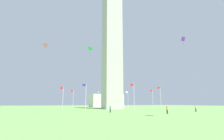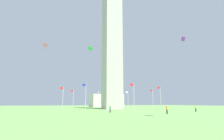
% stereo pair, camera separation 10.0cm
% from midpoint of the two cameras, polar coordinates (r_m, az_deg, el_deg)
% --- Properties ---
extents(ground_plane, '(260.00, 260.00, 0.00)m').
position_cam_midpoint_polar(ground_plane, '(65.33, -0.04, -12.60)').
color(ground_plane, '#609347').
extents(obelisk_monument, '(6.39, 6.39, 58.13)m').
position_cam_midpoint_polar(obelisk_monument, '(70.68, -0.04, 11.66)').
color(obelisk_monument, '#B7B2A8').
rests_on(obelisk_monument, ground).
extents(flagpole_n, '(1.12, 0.14, 7.58)m').
position_cam_midpoint_polar(flagpole_n, '(61.49, -15.78, -8.42)').
color(flagpole_n, silver).
rests_on(flagpole_n, ground).
extents(flagpole_ne, '(1.12, 0.14, 7.58)m').
position_cam_midpoint_polar(flagpole_ne, '(49.95, -8.63, -8.24)').
color(flagpole_ne, silver).
rests_on(flagpole_ne, ground).
extents(flagpole_e, '(1.12, 0.14, 7.58)m').
position_cam_midpoint_polar(flagpole_e, '(49.26, 7.05, -8.24)').
color(flagpole_e, silver).
rests_on(flagpole_e, ground).
extents(flagpole_se, '(1.12, 0.14, 7.58)m').
position_cam_midpoint_polar(flagpole_se, '(60.12, 15.42, -8.40)').
color(flagpole_se, silver).
rests_on(flagpole_se, ground).
extents(flagpole_s, '(1.12, 0.14, 7.58)m').
position_cam_midpoint_polar(flagpole_s, '(73.24, 13.03, -8.88)').
color(flagpole_s, silver).
rests_on(flagpole_s, ground).
extents(flagpole_sw, '(1.12, 0.14, 7.58)m').
position_cam_midpoint_polar(flagpole_sw, '(81.55, 5.13, -9.28)').
color(flagpole_sw, silver).
rests_on(flagpole_sw, ground).
extents(flagpole_w, '(1.12, 0.14, 7.58)m').
position_cam_midpoint_polar(flagpole_w, '(81.97, -4.40, -9.30)').
color(flagpole_w, silver).
rests_on(flagpole_w, ground).
extents(flagpole_nw, '(1.12, 0.14, 7.58)m').
position_cam_midpoint_polar(flagpole_nw, '(74.37, -12.60, -8.92)').
color(flagpole_nw, silver).
rests_on(flagpole_nw, ground).
extents(person_yellow_shirt, '(0.32, 0.32, 1.72)m').
position_cam_midpoint_polar(person_yellow_shirt, '(48.90, 25.51, -11.16)').
color(person_yellow_shirt, '#2D2D38').
rests_on(person_yellow_shirt, ground).
extents(person_orange_shirt, '(0.32, 0.32, 1.71)m').
position_cam_midpoint_polar(person_orange_shirt, '(36.97, 17.42, -12.15)').
color(person_orange_shirt, '#2D2D38').
rests_on(person_orange_shirt, ground).
extents(person_green_shirt, '(0.32, 0.32, 1.66)m').
position_cam_midpoint_polar(person_green_shirt, '(40.83, -0.63, -12.50)').
color(person_green_shirt, '#2D2D38').
rests_on(person_green_shirt, ground).
extents(kite_pink_diamond, '(1.34, 1.32, 1.69)m').
position_cam_midpoint_polar(kite_pink_diamond, '(36.34, -20.94, 7.59)').
color(kite_pink_diamond, pink).
extents(kite_green_diamond, '(1.72, 1.77, 2.20)m').
position_cam_midpoint_polar(kite_green_diamond, '(48.95, -7.21, 6.94)').
color(kite_green_diamond, green).
extents(kite_purple_box, '(0.83, 1.29, 2.91)m').
position_cam_midpoint_polar(kite_purple_box, '(63.86, 22.12, 9.35)').
color(kite_purple_box, purple).
extents(distant_building, '(18.95, 11.52, 7.44)m').
position_cam_midpoint_polar(distant_building, '(108.70, -1.97, -9.94)').
color(distant_building, beige).
rests_on(distant_building, ground).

